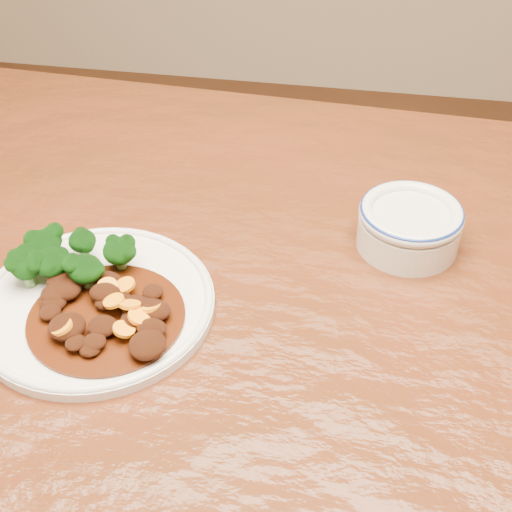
# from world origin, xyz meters

# --- Properties ---
(dining_table) EXTENTS (1.55, 0.98, 0.75)m
(dining_table) POSITION_xyz_m (0.00, 0.00, 0.67)
(dining_table) COLOR #541F0E
(dining_table) RESTS_ON ground
(dinner_plate) EXTENTS (0.25, 0.25, 0.02)m
(dinner_plate) POSITION_xyz_m (-0.19, -0.05, 0.76)
(dinner_plate) COLOR white
(dinner_plate) RESTS_ON dining_table
(broccoli_florets) EXTENTS (0.13, 0.08, 0.04)m
(broccoli_florets) POSITION_xyz_m (-0.24, -0.01, 0.79)
(broccoli_florets) COLOR #5F944C
(broccoli_florets) RESTS_ON dinner_plate
(mince_stew) EXTENTS (0.16, 0.16, 0.03)m
(mince_stew) POSITION_xyz_m (-0.17, -0.07, 0.77)
(mince_stew) COLOR #411A06
(mince_stew) RESTS_ON dinner_plate
(dip_bowl) EXTENTS (0.12, 0.12, 0.05)m
(dip_bowl) POSITION_xyz_m (0.13, 0.12, 0.78)
(dip_bowl) COLOR beige
(dip_bowl) RESTS_ON dining_table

